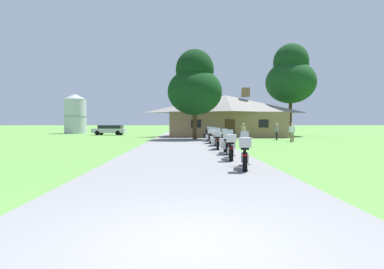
{
  "coord_description": "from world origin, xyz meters",
  "views": [
    {
      "loc": [
        -0.06,
        -3.98,
        1.65
      ],
      "look_at": [
        0.56,
        18.92,
        0.82
      ],
      "focal_mm": 28.92,
      "sensor_mm": 36.0,
      "label": 1
    }
  ],
  "objects": [
    {
      "name": "motorcycle_blue_sixth_in_row",
      "position": [
        2.08,
        20.63,
        0.61
      ],
      "size": [
        0.86,
        2.08,
        1.3
      ],
      "rotation": [
        0.0,
        0.0,
        -0.11
      ],
      "color": "black",
      "rests_on": "asphalt_driveway"
    },
    {
      "name": "metal_silo_distant",
      "position": [
        -17.74,
        46.91,
        3.22
      ],
      "size": [
        3.57,
        3.57,
        6.44
      ],
      "color": "#B2B7BC",
      "rests_on": "ground"
    },
    {
      "name": "motorcycle_white_third_in_row",
      "position": [
        2.2,
        12.05,
        0.61
      ],
      "size": [
        0.73,
        2.08,
        1.3
      ],
      "rotation": [
        0.0,
        0.0,
        -0.02
      ],
      "color": "black",
      "rests_on": "asphalt_driveway"
    },
    {
      "name": "motorcycle_orange_nearest_to_camera",
      "position": [
        2.08,
        6.71,
        0.62
      ],
      "size": [
        0.83,
        2.07,
        1.3
      ],
      "rotation": [
        0.0,
        0.0,
        -0.19
      ],
      "color": "black",
      "rests_on": "asphalt_driveway"
    },
    {
      "name": "ground_plane",
      "position": [
        0.0,
        20.0,
        0.0
      ],
      "size": [
        500.0,
        500.0,
        0.0
      ],
      "primitive_type": "plane",
      "color": "#56893D"
    },
    {
      "name": "tree_by_lodge_front",
      "position": [
        1.05,
        26.8,
        5.42
      ],
      "size": [
        5.41,
        5.41,
        8.97
      ],
      "color": "#422D19",
      "rests_on": "ground"
    },
    {
      "name": "stone_lodge",
      "position": [
        5.1,
        33.76,
        2.62
      ],
      "size": [
        14.29,
        7.31,
        5.98
      ],
      "color": "#896B4C",
      "rests_on": "ground"
    },
    {
      "name": "bystander_gray_shirt_by_tree",
      "position": [
        9.01,
        25.83,
        0.93
      ],
      "size": [
        0.35,
        0.51,
        1.67
      ],
      "rotation": [
        0.0,
        0.0,
        4.28
      ],
      "color": "black",
      "rests_on": "ground"
    },
    {
      "name": "asphalt_driveway",
      "position": [
        0.0,
        18.0,
        0.03
      ],
      "size": [
        6.4,
        80.0,
        0.06
      ],
      "primitive_type": "cube",
      "color": "slate",
      "rests_on": "ground"
    },
    {
      "name": "tree_right_of_lodge",
      "position": [
        14.08,
        36.67,
        7.86
      ],
      "size": [
        6.53,
        6.53,
        12.15
      ],
      "color": "#422D19",
      "rests_on": "ground"
    },
    {
      "name": "motorcycle_blue_farthest_in_row",
      "position": [
        2.12,
        23.62,
        0.61
      ],
      "size": [
        0.89,
        2.08,
        1.3
      ],
      "rotation": [
        0.0,
        0.0,
        -0.13
      ],
      "color": "black",
      "rests_on": "asphalt_driveway"
    },
    {
      "name": "bystander_white_shirt_beside_signpost",
      "position": [
        9.6,
        23.27,
        0.93
      ],
      "size": [
        0.55,
        0.26,
        1.67
      ],
      "rotation": [
        0.0,
        0.0,
        3.04
      ],
      "color": "#75664C",
      "rests_on": "ground"
    },
    {
      "name": "motorcycle_white_fifth_in_row",
      "position": [
        2.18,
        17.96,
        0.61
      ],
      "size": [
        0.77,
        2.08,
        1.3
      ],
      "rotation": [
        0.0,
        0.0,
        -0.05
      ],
      "color": "black",
      "rests_on": "asphalt_driveway"
    },
    {
      "name": "motorcycle_white_fourth_in_row",
      "position": [
        2.05,
        14.92,
        0.61
      ],
      "size": [
        0.87,
        2.08,
        1.3
      ],
      "rotation": [
        0.0,
        0.0,
        -0.12
      ],
      "color": "black",
      "rests_on": "asphalt_driveway"
    },
    {
      "name": "bystander_tan_shirt_near_lodge",
      "position": [
        5.79,
        26.01,
        0.93
      ],
      "size": [
        0.51,
        0.35,
        1.67
      ],
      "rotation": [
        0.0,
        0.0,
        0.41
      ],
      "color": "#75664C",
      "rests_on": "ground"
    },
    {
      "name": "motorcycle_white_second_in_row",
      "position": [
        2.01,
        9.54,
        0.62
      ],
      "size": [
        0.7,
        2.08,
        1.3
      ],
      "rotation": [
        0.0,
        0.0,
        -0.11
      ],
      "color": "black",
      "rests_on": "asphalt_driveway"
    },
    {
      "name": "parked_silver_suv_far_left",
      "position": [
        -10.49,
        39.86,
        0.78
      ],
      "size": [
        4.69,
        2.1,
        1.4
      ],
      "rotation": [
        0.0,
        0.0,
        1.52
      ],
      "color": "#ADAFB7",
      "rests_on": "ground"
    }
  ]
}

